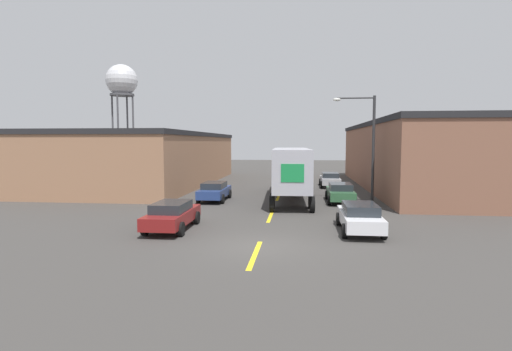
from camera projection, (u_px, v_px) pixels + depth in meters
ground_plane at (258, 246)px, 16.45m from camera, size 160.00×160.00×0.00m
road_centerline at (271, 216)px, 23.25m from camera, size 0.20×20.04×0.01m
warehouse_left at (147, 158)px, 41.31m from camera, size 13.21×27.01×5.26m
warehouse_right at (411, 155)px, 37.44m from camera, size 9.02×29.24×6.10m
semi_truck at (291, 169)px, 30.06m from camera, size 3.25×13.48×3.84m
parked_car_right_mid at (340, 192)px, 28.45m from camera, size 1.93×4.50×1.38m
parked_car_left_near at (172, 215)px, 19.60m from camera, size 1.93×4.50×1.38m
parked_car_right_near at (360, 217)px, 19.07m from camera, size 1.93×4.50×1.38m
parked_car_right_far at (330, 179)px, 38.36m from camera, size 1.93×4.50×1.38m
parked_car_left_far at (215, 191)px, 29.27m from camera, size 1.93×4.50×1.38m
water_tower at (122, 82)px, 62.85m from camera, size 4.90×4.90×16.47m
street_lamp at (368, 140)px, 28.13m from camera, size 2.97×0.32×7.54m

